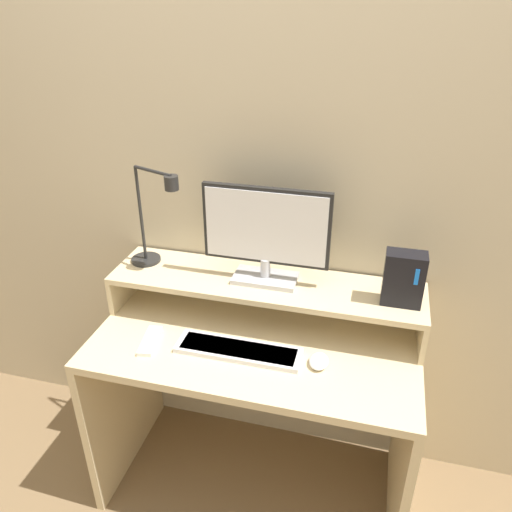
{
  "coord_description": "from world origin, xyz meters",
  "views": [
    {
      "loc": [
        0.37,
        -1.08,
        1.84
      ],
      "look_at": [
        -0.0,
        0.32,
        1.07
      ],
      "focal_mm": 35.0,
      "sensor_mm": 36.0,
      "label": 1
    }
  ],
  "objects": [
    {
      "name": "wall_back",
      "position": [
        0.0,
        0.62,
        1.25
      ],
      "size": [
        6.0,
        0.05,
        2.5
      ],
      "color": "beige",
      "rests_on": "ground_plane"
    },
    {
      "name": "remote_control",
      "position": [
        -0.35,
        0.19,
        0.75
      ],
      "size": [
        0.08,
        0.16,
        0.02
      ],
      "color": "white",
      "rests_on": "desk"
    },
    {
      "name": "desk_lamp",
      "position": [
        -0.43,
        0.45,
        1.08
      ],
      "size": [
        0.25,
        0.14,
        0.39
      ],
      "color": "black",
      "rests_on": "monitor_shelf"
    },
    {
      "name": "keyboard",
      "position": [
        -0.04,
        0.21,
        0.75
      ],
      "size": [
        0.43,
        0.12,
        0.02
      ],
      "color": "silver",
      "rests_on": "desk"
    },
    {
      "name": "desk",
      "position": [
        0.0,
        0.29,
        0.52
      ],
      "size": [
        1.16,
        0.58,
        0.74
      ],
      "color": "beige",
      "rests_on": "ground_plane"
    },
    {
      "name": "router_dock",
      "position": [
        0.48,
        0.42,
        0.99
      ],
      "size": [
        0.13,
        0.08,
        0.19
      ],
      "color": "black",
      "rests_on": "monitor_shelf"
    },
    {
      "name": "monitor",
      "position": [
        -0.0,
        0.45,
        1.09
      ],
      "size": [
        0.45,
        0.13,
        0.36
      ],
      "color": "#BCBCC1",
      "rests_on": "monitor_shelf"
    },
    {
      "name": "monitor_shelf",
      "position": [
        0.0,
        0.44,
        0.87
      ],
      "size": [
        1.16,
        0.28,
        0.16
      ],
      "color": "beige",
      "rests_on": "desk"
    },
    {
      "name": "mouse",
      "position": [
        0.24,
        0.22,
        0.75
      ],
      "size": [
        0.06,
        0.09,
        0.03
      ],
      "color": "white",
      "rests_on": "desk"
    }
  ]
}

